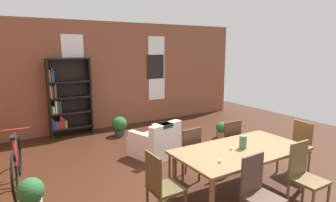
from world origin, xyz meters
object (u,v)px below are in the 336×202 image
dining_chair_near_right (305,175)px  potted_plant_by_shelf (31,195)px  dining_table (241,153)px  dining_chair_far_right (228,143)px  dining_chair_head_right (297,146)px  potted_plant_corner (120,125)px  bookshelf_tall (67,99)px  dining_chair_near_left (259,192)px  potted_plant_window (221,129)px  dining_chair_head_left (161,185)px  armchair_white (156,143)px  vase_on_table (243,142)px  dining_chair_far_left (187,153)px  bicycle_second (17,164)px

dining_chair_near_right → potted_plant_by_shelf: bearing=150.8°
dining_table → dining_chair_far_right: dining_chair_far_right is taller
dining_chair_far_right → potted_plant_by_shelf: 3.27m
dining_chair_head_right → dining_chair_near_right: bearing=-141.2°
dining_table → potted_plant_corner: 3.78m
dining_chair_head_right → bookshelf_tall: size_ratio=0.48×
dining_chair_near_left → potted_plant_window: dining_chair_near_left is taller
dining_chair_head_left → dining_chair_far_right: same height
bookshelf_tall → armchair_white: 2.82m
vase_on_table → dining_chair_far_left: bearing=122.7°
bicycle_second → potted_plant_by_shelf: 1.09m
vase_on_table → dining_chair_far_right: 0.92m
bicycle_second → potted_plant_corner: bearing=33.3°
dining_chair_head_left → bookshelf_tall: 4.50m
dining_chair_near_left → potted_plant_corner: size_ratio=1.91×
dining_chair_far_left → armchair_white: dining_chair_far_left is taller
dining_table → potted_plant_by_shelf: (-2.79, 1.06, -0.38)m
dining_chair_head_right → vase_on_table: bearing=179.7°
dining_chair_far_right → dining_chair_head_left: bearing=-157.7°
dining_chair_head_right → bicycle_second: 4.79m
dining_chair_near_left → dining_chair_far_right: bearing=58.8°
bicycle_second → potted_plant_corner: bicycle_second is taller
dining_chair_far_right → armchair_white: bearing=121.9°
potted_plant_window → armchair_white: bearing=-173.4°
armchair_white → potted_plant_by_shelf: (-2.45, -0.97, 0.00)m
dining_chair_far_left → bookshelf_tall: (-1.13, 3.72, 0.45)m
potted_plant_window → dining_chair_head_left: bearing=-143.4°
bookshelf_tall → potted_plant_corner: size_ratio=3.98×
bicycle_second → potted_plant_window: size_ratio=4.15×
dining_chair_far_left → vase_on_table: bearing=-57.3°
dining_chair_head_right → potted_plant_corner: dining_chair_head_right is taller
dining_chair_far_right → armchair_white: 1.53m
dining_chair_far_right → bookshelf_tall: (-2.03, 3.72, 0.45)m
vase_on_table → dining_chair_head_left: (-1.42, -0.00, -0.32)m
dining_chair_near_right → bookshelf_tall: bookshelf_tall is taller
dining_chair_near_left → potted_plant_window: bearing=54.9°
bookshelf_tall → armchair_white: bookshelf_tall is taller
dining_chair_far_right → armchair_white: (-0.80, 1.28, -0.23)m
dining_chair_head_left → potted_plant_corner: dining_chair_head_left is taller
dining_chair_near_right → potted_plant_by_shelf: dining_chair_near_right is taller
dining_table → bookshelf_tall: bookshelf_tall is taller
potted_plant_corner → dining_chair_near_left: bearing=-89.9°
vase_on_table → dining_chair_head_right: (1.35, -0.01, -0.32)m
dining_chair_far_left → potted_plant_window: (2.11, 1.51, -0.30)m
dining_chair_near_left → potted_plant_by_shelf: size_ratio=1.83×
bicycle_second → dining_chair_head_right: bearing=-26.6°
potted_plant_window → vase_on_table: bearing=-125.7°
dining_chair_head_right → potted_plant_window: (0.28, 2.27, -0.30)m
dining_chair_near_right → bicycle_second: 4.43m
dining_chair_far_left → dining_chair_far_right: 0.90m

